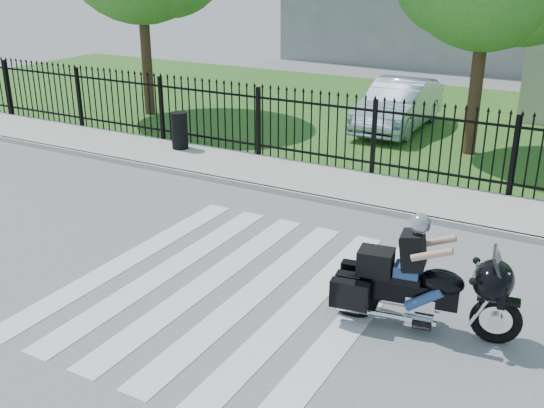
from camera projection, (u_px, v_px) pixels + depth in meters
The scene contains 9 objects.
ground at pixel (231, 287), 9.72m from camera, with size 120.00×120.00×0.00m, color slate.
crosswalk at pixel (231, 287), 9.71m from camera, with size 5.00×5.50×0.01m, color silver, non-canonical shape.
sidewalk at pixel (355, 188), 13.77m from camera, with size 40.00×2.00×0.12m, color #ADAAA3.
curb at pixel (336, 202), 12.95m from camera, with size 40.00×0.12×0.12m, color #ADAAA3.
grass_strip at pixel (442, 122), 19.49m from camera, with size 40.00×12.00×0.02m, color #2D5A1E.
iron_fence at pixel (374, 139), 14.28m from camera, with size 26.00×0.04×1.80m.
motorcycle_rider at pixel (419, 282), 8.43m from camera, with size 2.55×1.06×1.69m.
parked_car at pixel (398, 105), 18.41m from camera, with size 1.50×4.30×1.42m, color #A4B6CF.
litter_bin at pixel (180, 130), 16.23m from camera, with size 0.42×0.42×0.94m, color black.
Camera 1 is at (4.74, -7.20, 4.71)m, focal length 42.00 mm.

